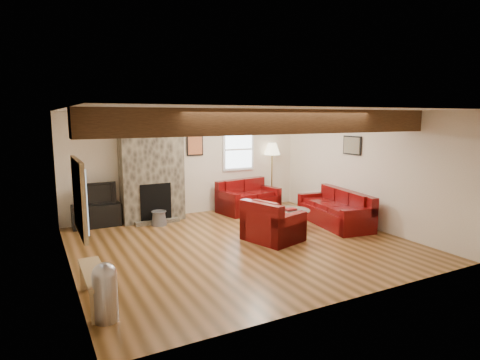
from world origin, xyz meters
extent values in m
plane|color=brown|center=(0.00, 0.00, 0.00)|extent=(8.00, 8.00, 0.00)
plane|color=silver|center=(0.00, 0.00, 2.50)|extent=(8.00, 8.00, 0.00)
plane|color=beige|center=(0.00, 2.75, 1.25)|extent=(8.00, 0.00, 8.00)
plane|color=beige|center=(0.00, -2.75, 1.25)|extent=(8.00, 0.00, 8.00)
plane|color=beige|center=(-3.00, 0.00, 1.25)|extent=(0.00, 7.50, 7.50)
plane|color=beige|center=(3.00, 0.00, 1.25)|extent=(0.00, 7.50, 7.50)
cube|color=#311D0E|center=(0.00, -1.25, 2.31)|extent=(6.00, 0.36, 0.38)
cube|color=#342F28|center=(-1.00, 2.50, 1.25)|extent=(1.40, 0.50, 2.50)
cube|color=black|center=(-1.00, 2.25, 0.45)|extent=(0.70, 0.06, 0.90)
cube|color=#342F28|center=(-1.00, 2.20, 0.04)|extent=(1.00, 0.25, 0.08)
cylinder|color=#482F17|center=(1.42, 0.44, 0.02)|extent=(0.56, 0.56, 0.04)
cylinder|color=#482F17|center=(1.42, 0.44, 0.19)|extent=(0.30, 0.30, 0.37)
cylinder|color=silver|center=(1.42, 0.44, 0.40)|extent=(0.84, 0.84, 0.02)
cube|color=maroon|center=(1.42, 0.44, 0.43)|extent=(0.23, 0.17, 0.03)
cube|color=black|center=(-2.25, 2.53, 0.25)|extent=(1.00, 0.40, 0.50)
imported|color=black|center=(-2.25, 2.53, 0.74)|extent=(0.85, 0.11, 0.49)
cylinder|color=#A58C44|center=(2.28, 2.55, 0.02)|extent=(0.30, 0.30, 0.03)
cylinder|color=#A58C44|center=(2.28, 2.55, 0.76)|extent=(0.03, 0.03, 1.52)
cone|color=#FDF0C0|center=(2.28, 2.55, 1.54)|extent=(0.43, 0.43, 0.30)
camera|label=1|loc=(-3.45, -6.47, 2.38)|focal=30.00mm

